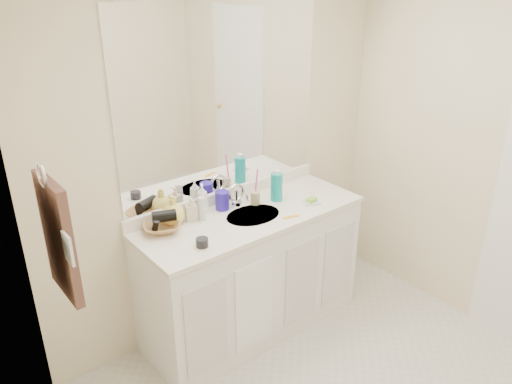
% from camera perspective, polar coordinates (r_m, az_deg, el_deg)
% --- Properties ---
extents(wall_back, '(2.60, 0.02, 2.40)m').
position_cam_1_polar(wall_back, '(3.27, -3.57, 4.22)').
color(wall_back, beige).
rests_on(wall_back, floor).
extents(wall_left, '(0.02, 2.60, 2.40)m').
position_cam_1_polar(wall_left, '(1.71, -14.36, -17.20)').
color(wall_left, beige).
rests_on(wall_left, floor).
extents(vanity_cabinet, '(1.50, 0.55, 0.85)m').
position_cam_1_polar(vanity_cabinet, '(3.42, -0.53, -9.34)').
color(vanity_cabinet, white).
rests_on(vanity_cabinet, floor).
extents(countertop, '(1.52, 0.57, 0.03)m').
position_cam_1_polar(countertop, '(3.20, -0.56, -2.74)').
color(countertop, white).
rests_on(countertop, vanity_cabinet).
extents(backsplash, '(1.52, 0.03, 0.08)m').
position_cam_1_polar(backsplash, '(3.36, -3.30, -0.34)').
color(backsplash, white).
rests_on(backsplash, countertop).
extents(sink_basin, '(0.37, 0.37, 0.02)m').
position_cam_1_polar(sink_basin, '(3.18, -0.34, -2.82)').
color(sink_basin, beige).
rests_on(sink_basin, countertop).
extents(faucet, '(0.02, 0.02, 0.11)m').
position_cam_1_polar(faucet, '(3.28, -2.29, -0.66)').
color(faucet, silver).
rests_on(faucet, countertop).
extents(mirror, '(1.48, 0.01, 1.20)m').
position_cam_1_polar(mirror, '(3.16, -3.68, 10.35)').
color(mirror, white).
rests_on(mirror, wall_back).
extents(blue_mug, '(0.11, 0.11, 0.12)m').
position_cam_1_polar(blue_mug, '(3.23, -3.88, -0.96)').
color(blue_mug, '#2717A0').
rests_on(blue_mug, countertop).
extents(tan_cup, '(0.06, 0.06, 0.09)m').
position_cam_1_polar(tan_cup, '(3.31, -0.09, -0.67)').
color(tan_cup, tan).
rests_on(tan_cup, countertop).
extents(toothbrush, '(0.01, 0.04, 0.20)m').
position_cam_1_polar(toothbrush, '(3.27, 0.04, 1.08)').
color(toothbrush, '#EF3FA7').
rests_on(toothbrush, tan_cup).
extents(mouthwash_bottle, '(0.09, 0.09, 0.19)m').
position_cam_1_polar(mouthwash_bottle, '(3.34, 2.36, 0.60)').
color(mouthwash_bottle, '#0C9998').
rests_on(mouthwash_bottle, countertop).
extents(soap_dish, '(0.13, 0.12, 0.01)m').
position_cam_1_polar(soap_dish, '(3.35, 6.34, -1.18)').
color(soap_dish, silver).
rests_on(soap_dish, countertop).
extents(green_soap, '(0.07, 0.06, 0.02)m').
position_cam_1_polar(green_soap, '(3.34, 6.36, -0.90)').
color(green_soap, '#84CB31').
rests_on(green_soap, soap_dish).
extents(orange_comb, '(0.11, 0.05, 0.00)m').
position_cam_1_polar(orange_comb, '(3.15, 4.04, -2.83)').
color(orange_comb, '#F6A219').
rests_on(orange_comb, countertop).
extents(dark_jar, '(0.09, 0.09, 0.05)m').
position_cam_1_polar(dark_jar, '(2.83, -6.18, -5.75)').
color(dark_jar, black).
rests_on(dark_jar, countertop).
extents(extra_white_bottle, '(0.05, 0.05, 0.15)m').
position_cam_1_polar(extra_white_bottle, '(3.10, -6.22, -1.91)').
color(extra_white_bottle, silver).
rests_on(extra_white_bottle, countertop).
extents(soap_bottle_white, '(0.10, 0.10, 0.19)m').
position_cam_1_polar(soap_bottle_white, '(3.20, -6.16, -0.70)').
color(soap_bottle_white, white).
rests_on(soap_bottle_white, countertop).
extents(soap_bottle_cream, '(0.09, 0.09, 0.15)m').
position_cam_1_polar(soap_bottle_cream, '(3.11, -7.45, -1.91)').
color(soap_bottle_cream, beige).
rests_on(soap_bottle_cream, countertop).
extents(soap_bottle_yellow, '(0.17, 0.17, 0.18)m').
position_cam_1_polar(soap_bottle_yellow, '(3.07, -9.48, -2.05)').
color(soap_bottle_yellow, '#FADF61').
rests_on(soap_bottle_yellow, countertop).
extents(wicker_basket, '(0.29, 0.29, 0.05)m').
position_cam_1_polar(wicker_basket, '(3.03, -10.70, -3.90)').
color(wicker_basket, '#AC7B45').
rests_on(wicker_basket, countertop).
extents(hair_dryer, '(0.16, 0.12, 0.07)m').
position_cam_1_polar(hair_dryer, '(3.01, -10.46, -2.74)').
color(hair_dryer, black).
rests_on(hair_dryer, wicker_basket).
extents(towel_ring, '(0.01, 0.11, 0.11)m').
position_cam_1_polar(towel_ring, '(2.19, -23.32, 1.79)').
color(towel_ring, silver).
rests_on(towel_ring, wall_left).
extents(hand_towel, '(0.04, 0.32, 0.55)m').
position_cam_1_polar(hand_towel, '(2.32, -21.65, -4.97)').
color(hand_towel, '#39251E').
rests_on(hand_towel, towel_ring).
extents(switch_plate, '(0.01, 0.08, 0.13)m').
position_cam_1_polar(switch_plate, '(2.12, -20.68, -6.08)').
color(switch_plate, silver).
rests_on(switch_plate, wall_left).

